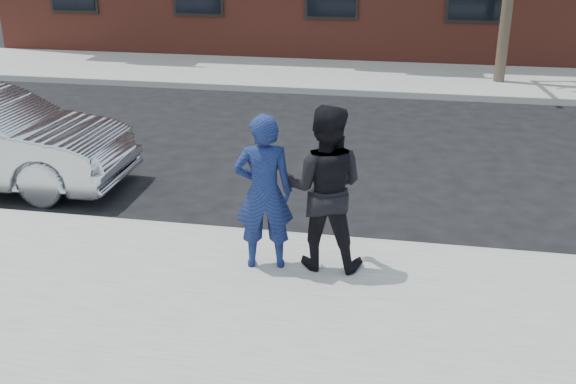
# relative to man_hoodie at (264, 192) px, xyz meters

# --- Properties ---
(ground) EXTENTS (100.00, 100.00, 0.00)m
(ground) POSITION_rel_man_hoodie_xyz_m (-0.93, -0.70, -1.04)
(ground) COLOR black
(ground) RESTS_ON ground
(near_sidewalk) EXTENTS (50.00, 3.50, 0.15)m
(near_sidewalk) POSITION_rel_man_hoodie_xyz_m (-0.93, -0.95, -0.96)
(near_sidewalk) COLOR gray
(near_sidewalk) RESTS_ON ground
(near_curb) EXTENTS (50.00, 0.10, 0.15)m
(near_curb) POSITION_rel_man_hoodie_xyz_m (-0.93, 0.85, -0.96)
(near_curb) COLOR #999691
(near_curb) RESTS_ON ground
(far_sidewalk) EXTENTS (50.00, 3.50, 0.15)m
(far_sidewalk) POSITION_rel_man_hoodie_xyz_m (-0.93, 10.55, -0.96)
(far_sidewalk) COLOR gray
(far_sidewalk) RESTS_ON ground
(far_curb) EXTENTS (50.00, 0.10, 0.15)m
(far_curb) POSITION_rel_man_hoodie_xyz_m (-0.93, 8.75, -0.96)
(far_curb) COLOR #999691
(far_curb) RESTS_ON ground
(man_hoodie) EXTENTS (0.72, 0.55, 1.77)m
(man_hoodie) POSITION_rel_man_hoodie_xyz_m (0.00, 0.00, 0.00)
(man_hoodie) COLOR navy
(man_hoodie) RESTS_ON near_sidewalk
(man_peacoat) EXTENTS (0.90, 0.70, 1.86)m
(man_peacoat) POSITION_rel_man_hoodie_xyz_m (0.65, 0.13, 0.04)
(man_peacoat) COLOR black
(man_peacoat) RESTS_ON near_sidewalk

